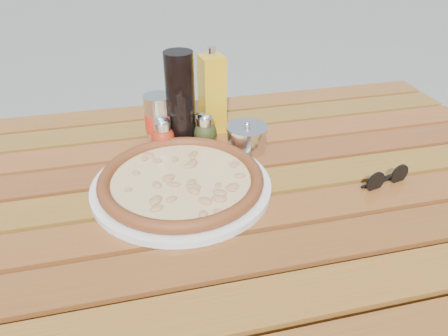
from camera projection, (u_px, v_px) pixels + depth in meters
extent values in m
cube|color=#39200D|center=(374.00, 195.00, 1.55)|extent=(0.06, 0.06, 0.70)
cube|color=#39230D|center=(226.00, 205.00, 0.92)|extent=(1.36, 0.86, 0.04)
cube|color=#5C3310|center=(276.00, 305.00, 0.65)|extent=(1.40, 0.09, 0.03)
cube|color=#4E260D|center=(255.00, 259.00, 0.73)|extent=(1.40, 0.09, 0.03)
cube|color=#56290F|center=(239.00, 222.00, 0.82)|extent=(1.40, 0.09, 0.03)
cube|color=#59360F|center=(226.00, 191.00, 0.90)|extent=(1.40, 0.09, 0.03)
cube|color=#51240E|center=(215.00, 167.00, 0.98)|extent=(1.40, 0.09, 0.03)
cube|color=#5E2B10|center=(206.00, 145.00, 1.07)|extent=(1.40, 0.09, 0.03)
cube|color=#58350F|center=(199.00, 127.00, 1.15)|extent=(1.40, 0.09, 0.03)
cube|color=#592E0F|center=(192.00, 112.00, 1.23)|extent=(1.40, 0.09, 0.03)
cylinder|color=silver|center=(182.00, 186.00, 0.88)|extent=(0.37, 0.37, 0.01)
cylinder|color=#F9E8B2|center=(181.00, 181.00, 0.87)|extent=(0.35, 0.35, 0.01)
torus|color=black|center=(181.00, 179.00, 0.87)|extent=(0.37, 0.37, 0.03)
ellipsoid|color=#B32E14|center=(163.00, 138.00, 1.00)|extent=(0.07, 0.07, 0.06)
cylinder|color=silver|center=(162.00, 125.00, 0.99)|extent=(0.05, 0.05, 0.02)
ellipsoid|color=silver|center=(162.00, 122.00, 0.98)|extent=(0.04, 0.04, 0.02)
ellipsoid|color=#373B17|center=(205.00, 133.00, 1.03)|extent=(0.06, 0.06, 0.06)
cylinder|color=white|center=(205.00, 120.00, 1.01)|extent=(0.04, 0.04, 0.02)
ellipsoid|color=silver|center=(205.00, 117.00, 1.00)|extent=(0.04, 0.04, 0.02)
cylinder|color=black|center=(181.00, 99.00, 0.99)|extent=(0.08, 0.08, 0.22)
cylinder|color=silver|center=(159.00, 120.00, 1.02)|extent=(0.07, 0.07, 0.12)
cylinder|color=red|center=(159.00, 122.00, 1.02)|extent=(0.07, 0.07, 0.04)
cube|color=gold|center=(212.00, 94.00, 1.06)|extent=(0.06, 0.06, 0.19)
cylinder|color=white|center=(212.00, 52.00, 1.00)|extent=(0.02, 0.02, 0.02)
cylinder|color=silver|center=(247.00, 139.00, 1.01)|extent=(0.10, 0.10, 0.05)
cylinder|color=silver|center=(247.00, 128.00, 0.99)|extent=(0.10, 0.10, 0.01)
sphere|color=silver|center=(247.00, 125.00, 0.99)|extent=(0.02, 0.02, 0.01)
cylinder|color=black|center=(376.00, 182.00, 0.87)|extent=(0.04, 0.01, 0.04)
cylinder|color=black|center=(400.00, 174.00, 0.90)|extent=(0.04, 0.01, 0.04)
cube|color=black|center=(388.00, 176.00, 0.88)|extent=(0.02, 0.01, 0.00)
cube|color=black|center=(379.00, 182.00, 0.90)|extent=(0.09, 0.02, 0.00)
cube|color=black|center=(384.00, 178.00, 0.91)|extent=(0.09, 0.02, 0.00)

